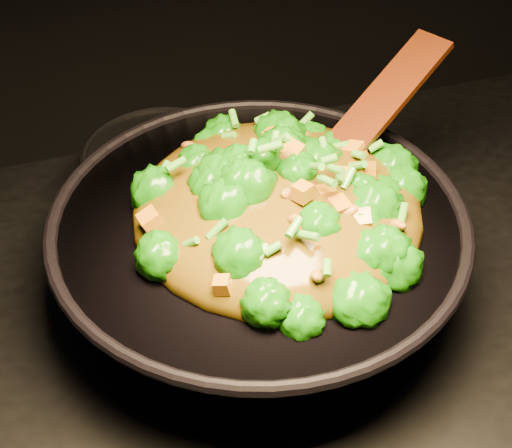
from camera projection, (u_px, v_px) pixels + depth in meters
name	position (u px, v px, depth m)	size (l,w,h in m)	color
wok	(259.00, 261.00, 0.92)	(0.46, 0.46, 0.13)	black
stir_fry	(278.00, 177.00, 0.85)	(0.33, 0.33, 0.11)	#186C07
spatula	(355.00, 133.00, 0.91)	(0.33, 0.05, 0.01)	#381904
back_pot	(164.00, 184.00, 1.04)	(0.20, 0.20, 0.11)	black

